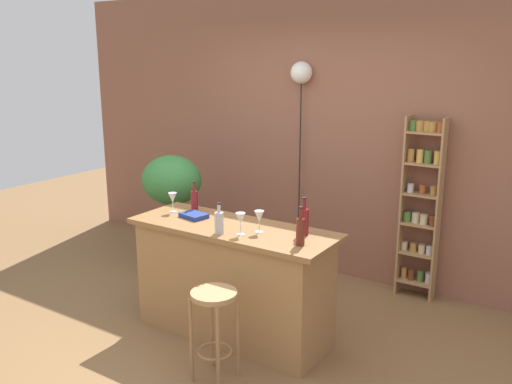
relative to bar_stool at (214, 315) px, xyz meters
name	(u,v)px	position (x,y,z in m)	size (l,w,h in m)	color
ground	(211,349)	(-0.26, 0.28, -0.47)	(12.00, 12.00, 0.00)	brown
back_wall	(329,135)	(-0.26, 2.23, 0.93)	(6.40, 0.10, 2.80)	#8C5642
kitchen_counter	(233,280)	(-0.26, 0.58, -0.02)	(1.65, 0.60, 0.90)	#9E7042
bar_stool	(214,315)	(0.00, 0.00, 0.00)	(0.31, 0.31, 0.64)	#997047
spice_shelf	(421,203)	(0.73, 2.08, 0.41)	(0.34, 0.16, 1.66)	#A87F51
plant_stool	(174,253)	(-1.55, 1.35, -0.30)	(0.30, 0.30, 0.36)	#2D2823
potted_plant	(172,186)	(-1.55, 1.35, 0.42)	(0.62, 0.56, 0.85)	#514C47
bottle_spirits_clear	(195,200)	(-0.75, 0.74, 0.52)	(0.06, 0.06, 0.26)	maroon
bottle_sauce_amber	(304,221)	(0.30, 0.69, 0.53)	(0.07, 0.07, 0.28)	maroon
bottle_soda_blue	(300,231)	(0.38, 0.48, 0.53)	(0.06, 0.06, 0.27)	#5B2319
bottle_wine_red	(219,222)	(-0.24, 0.38, 0.52)	(0.07, 0.07, 0.23)	#B2B2B7
wine_glass_left	(241,219)	(-0.09, 0.45, 0.54)	(0.07, 0.07, 0.16)	silver
wine_glass_center	(259,217)	(-0.01, 0.57, 0.54)	(0.07, 0.07, 0.16)	silver
wine_glass_right	(173,198)	(-0.90, 0.63, 0.54)	(0.07, 0.07, 0.16)	silver
cookbook	(194,215)	(-0.65, 0.59, 0.45)	(0.21, 0.15, 0.04)	navy
pendant_globe_light	(301,76)	(-0.52, 2.12, 1.50)	(0.21, 0.21, 2.11)	black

